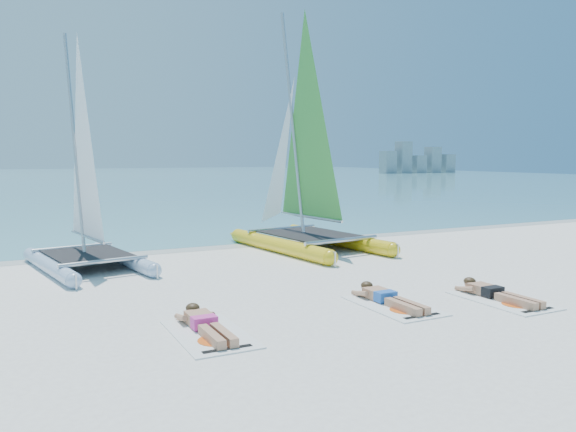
# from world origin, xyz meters

# --- Properties ---
(ground) EXTENTS (140.00, 140.00, 0.00)m
(ground) POSITION_xyz_m (0.00, 0.00, 0.00)
(ground) COLOR white
(ground) RESTS_ON ground
(sea) EXTENTS (140.00, 115.00, 0.01)m
(sea) POSITION_xyz_m (0.00, 63.00, 0.01)
(sea) COLOR #73BFC0
(sea) RESTS_ON ground
(wet_sand_strip) EXTENTS (140.00, 1.40, 0.01)m
(wet_sand_strip) POSITION_xyz_m (0.00, 5.50, 0.00)
(wet_sand_strip) COLOR beige
(wet_sand_strip) RESTS_ON ground
(distant_skyline) EXTENTS (14.00, 2.00, 5.00)m
(distant_skyline) POSITION_xyz_m (53.71, 62.00, 1.94)
(distant_skyline) COLOR #949AA3
(distant_skyline) RESTS_ON ground
(catamaran_blue) EXTENTS (2.69, 4.46, 5.70)m
(catamaran_blue) POSITION_xyz_m (-3.91, 3.70, 1.70)
(catamaran_blue) COLOR #AEC9E5
(catamaran_blue) RESTS_ON ground
(catamaran_yellow) EXTENTS (3.04, 5.58, 6.95)m
(catamaran_yellow) POSITION_xyz_m (1.96, 4.27, 2.19)
(catamaran_yellow) COLOR yellow
(catamaran_yellow) RESTS_ON ground
(towel_a) EXTENTS (1.00, 1.85, 0.02)m
(towel_a) POSITION_xyz_m (-2.93, -2.28, 0.01)
(towel_a) COLOR white
(towel_a) RESTS_ON ground
(sunbather_a) EXTENTS (0.37, 1.73, 0.26)m
(sunbather_a) POSITION_xyz_m (-2.93, -2.09, 0.12)
(sunbather_a) COLOR tan
(sunbather_a) RESTS_ON towel_a
(towel_b) EXTENTS (1.00, 1.85, 0.02)m
(towel_b) POSITION_xyz_m (0.43, -2.22, 0.01)
(towel_b) COLOR white
(towel_b) RESTS_ON ground
(sunbather_b) EXTENTS (0.37, 1.73, 0.26)m
(sunbather_b) POSITION_xyz_m (0.43, -2.02, 0.12)
(sunbather_b) COLOR tan
(sunbather_b) RESTS_ON towel_b
(towel_c) EXTENTS (1.00, 1.85, 0.02)m
(towel_c) POSITION_xyz_m (2.41, -2.80, 0.01)
(towel_c) COLOR white
(towel_c) RESTS_ON ground
(sunbather_c) EXTENTS (0.37, 1.73, 0.26)m
(sunbather_c) POSITION_xyz_m (2.41, -2.61, 0.12)
(sunbather_c) COLOR tan
(sunbather_c) RESTS_ON towel_c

